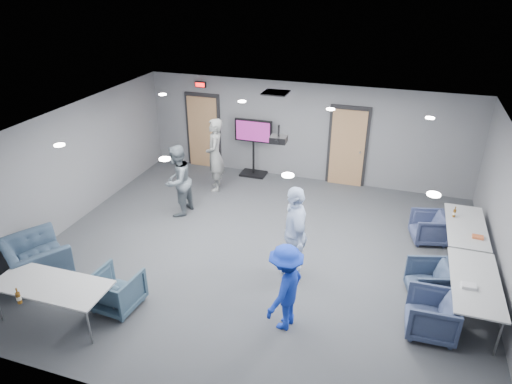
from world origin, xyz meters
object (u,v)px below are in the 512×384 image
(chair_front_b, at_px, (36,260))
(tv_stand, at_px, (253,144))
(chair_right_a, at_px, (429,228))
(bottle_front, at_px, (19,298))
(chair_right_c, at_px, (431,315))
(table_right_b, at_px, (475,283))
(chair_front_a, at_px, (117,290))
(bottle_right, at_px, (454,213))
(person_b, at_px, (177,181))
(table_front_left, at_px, (51,286))
(person_d, at_px, (285,287))
(chair_right_b, at_px, (430,282))
(person_a, at_px, (215,155))
(projector, at_px, (278,139))
(table_right_a, at_px, (466,227))
(person_c, at_px, (295,234))

(chair_front_b, distance_m, tv_stand, 6.38)
(chair_right_a, bearing_deg, bottle_front, -63.53)
(chair_right_c, distance_m, chair_front_b, 7.18)
(chair_right_a, relative_size, table_right_b, 0.38)
(chair_front_a, height_order, tv_stand, tv_stand)
(chair_front_a, bearing_deg, bottle_right, -141.04)
(person_b, xyz_separation_m, chair_front_b, (-1.42, -3.15, -0.48))
(table_front_left, distance_m, bottle_front, 0.57)
(chair_right_c, height_order, table_front_left, table_front_left)
(chair_front_a, relative_size, bottle_right, 3.26)
(tv_stand, bearing_deg, person_d, -66.77)
(chair_front_b, distance_m, table_front_left, 1.47)
(tv_stand, bearing_deg, bottle_right, -23.88)
(chair_right_b, bearing_deg, chair_front_a, -84.83)
(chair_right_a, distance_m, chair_right_c, 2.95)
(person_a, relative_size, projector, 5.52)
(person_a, relative_size, table_right_a, 1.08)
(chair_right_c, bearing_deg, person_c, -109.12)
(chair_right_b, distance_m, chair_front_a, 5.55)
(person_a, relative_size, bottle_front, 6.93)
(tv_stand, bearing_deg, table_right_b, -39.75)
(bottle_front, bearing_deg, person_d, 22.69)
(chair_right_a, height_order, chair_front_a, chair_front_a)
(person_a, bearing_deg, bottle_front, -26.51)
(chair_right_b, distance_m, table_right_b, 0.79)
(bottle_front, bearing_deg, table_right_a, 34.82)
(person_a, relative_size, table_front_left, 1.00)
(bottle_front, height_order, tv_stand, tv_stand)
(table_right_a, relative_size, tv_stand, 1.10)
(table_right_b, xyz_separation_m, bottle_front, (-6.76, -2.80, 0.15))
(person_d, relative_size, table_front_left, 0.79)
(bottle_right, relative_size, projector, 0.68)
(person_b, bearing_deg, chair_front_a, 13.39)
(table_right_a, height_order, bottle_front, bottle_front)
(chair_right_c, distance_m, table_front_left, 6.21)
(chair_right_a, height_order, bottle_front, bottle_front)
(table_right_a, bearing_deg, tv_stand, 64.42)
(chair_right_b, bearing_deg, person_c, -101.98)
(person_c, height_order, table_front_left, person_c)
(person_d, height_order, bottle_right, person_d)
(table_front_left, bearing_deg, person_c, 33.66)
(chair_right_b, height_order, chair_right_c, chair_right_c)
(person_d, xyz_separation_m, table_right_b, (2.94, 1.21, -0.09))
(table_right_a, xyz_separation_m, table_right_b, (0.00, -1.90, 0.00))
(person_c, bearing_deg, chair_front_b, -94.75)
(person_d, xyz_separation_m, projector, (-0.81, 2.34, 1.63))
(chair_right_a, relative_size, chair_right_b, 0.95)
(chair_right_b, xyz_separation_m, chair_right_c, (0.00, -0.93, 0.02))
(table_right_a, distance_m, bottle_right, 0.39)
(table_front_left, bearing_deg, table_right_a, 31.30)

